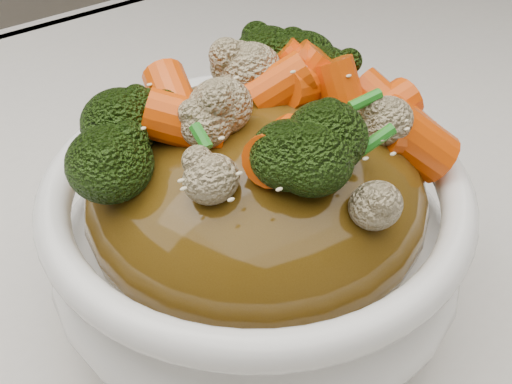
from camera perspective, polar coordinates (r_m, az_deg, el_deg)
tablecloth at (r=0.46m, az=-8.13°, el=-10.84°), size 1.20×0.80×0.04m
bowl at (r=0.41m, az=0.00°, el=-3.79°), size 0.28×0.28×0.09m
sauce_base at (r=0.39m, az=0.00°, el=-0.37°), size 0.22×0.22×0.10m
carrots at (r=0.35m, az=0.00°, el=8.15°), size 0.22×0.22×0.05m
broccoli at (r=0.35m, az=0.00°, el=8.00°), size 0.22×0.22×0.05m
cauliflower at (r=0.35m, az=0.00°, el=7.69°), size 0.22×0.22×0.04m
scallions at (r=0.35m, az=0.00°, el=8.30°), size 0.16×0.16×0.02m
sesame_seeds at (r=0.35m, az=0.00°, el=8.30°), size 0.20×0.20×0.01m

